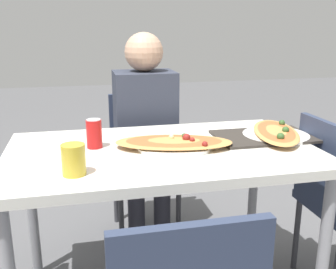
% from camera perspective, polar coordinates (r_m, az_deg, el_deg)
% --- Properties ---
extents(dining_table, '(1.31, 0.79, 0.76)m').
position_cam_1_polar(dining_table, '(1.71, -0.86, -4.46)').
color(dining_table, silver).
rests_on(dining_table, ground_plane).
extents(chair_far_seated, '(0.40, 0.40, 0.86)m').
position_cam_1_polar(chair_far_seated, '(2.45, -3.65, -3.04)').
color(chair_far_seated, '#2D3851').
rests_on(chair_far_seated, ground_plane).
extents(person_seated, '(0.34, 0.29, 1.23)m').
position_cam_1_polar(person_seated, '(2.28, -3.30, 1.74)').
color(person_seated, '#2D2D38').
rests_on(person_seated, ground_plane).
extents(pizza_main, '(0.54, 0.34, 0.06)m').
position_cam_1_polar(pizza_main, '(1.69, 0.92, -1.28)').
color(pizza_main, white).
rests_on(pizza_main, dining_table).
extents(soda_can, '(0.07, 0.07, 0.12)m').
position_cam_1_polar(soda_can, '(1.71, -10.67, 0.13)').
color(soda_can, red).
rests_on(soda_can, dining_table).
extents(drink_glass, '(0.08, 0.08, 0.11)m').
position_cam_1_polar(drink_glass, '(1.42, -13.54, -3.57)').
color(drink_glass, gold).
rests_on(drink_glass, dining_table).
extents(serving_tray, '(0.45, 0.29, 0.01)m').
position_cam_1_polar(serving_tray, '(1.89, 13.72, -0.27)').
color(serving_tray, '#332D28').
rests_on(serving_tray, dining_table).
extents(pizza_second, '(0.34, 0.51, 0.06)m').
position_cam_1_polar(pizza_second, '(1.92, 15.40, 0.21)').
color(pizza_second, white).
rests_on(pizza_second, dining_table).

